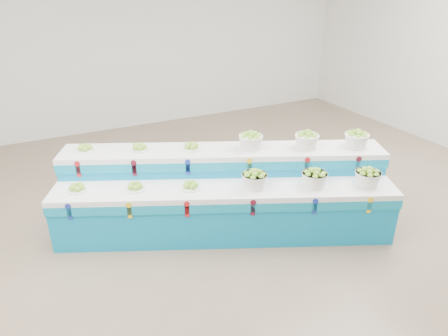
{
  "coord_description": "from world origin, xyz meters",
  "views": [
    {
      "loc": [
        -2.33,
        -3.77,
        3.07
      ],
      "look_at": [
        -0.25,
        0.39,
        0.87
      ],
      "focal_mm": 32.27,
      "sensor_mm": 36.0,
      "label": 1
    }
  ],
  "objects_px": {
    "display_stand": "(224,193)",
    "basket_lower_left": "(254,179)",
    "plate_upper_mid": "(139,147)",
    "basket_upper_right": "(356,139)"
  },
  "relations": [
    {
      "from": "basket_lower_left",
      "to": "basket_upper_right",
      "type": "height_order",
      "value": "basket_upper_right"
    },
    {
      "from": "basket_lower_left",
      "to": "plate_upper_mid",
      "type": "height_order",
      "value": "plate_upper_mid"
    },
    {
      "from": "plate_upper_mid",
      "to": "basket_lower_left",
      "type": "bearing_deg",
      "value": -44.2
    },
    {
      "from": "basket_upper_right",
      "to": "display_stand",
      "type": "bearing_deg",
      "value": 164.3
    },
    {
      "from": "display_stand",
      "to": "basket_lower_left",
      "type": "xyz_separation_m",
      "value": [
        0.22,
        -0.39,
        0.33
      ]
    },
    {
      "from": "display_stand",
      "to": "plate_upper_mid",
      "type": "xyz_separation_m",
      "value": [
        -0.89,
        0.69,
        0.56
      ]
    },
    {
      "from": "plate_upper_mid",
      "to": "basket_upper_right",
      "type": "height_order",
      "value": "basket_upper_right"
    },
    {
      "from": "basket_lower_left",
      "to": "basket_upper_right",
      "type": "distance_m",
      "value": 1.53
    },
    {
      "from": "display_stand",
      "to": "basket_upper_right",
      "type": "xyz_separation_m",
      "value": [
        1.72,
        -0.48,
        0.63
      ]
    },
    {
      "from": "basket_lower_left",
      "to": "plate_upper_mid",
      "type": "distance_m",
      "value": 1.57
    }
  ]
}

